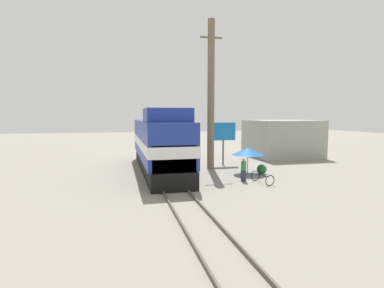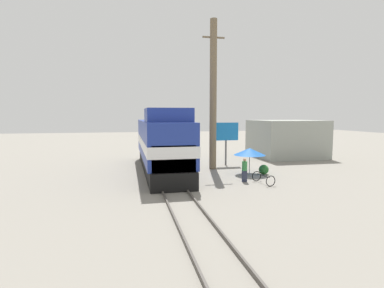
% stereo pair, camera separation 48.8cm
% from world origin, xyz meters
% --- Properties ---
extents(ground_plane, '(120.00, 120.00, 0.00)m').
position_xyz_m(ground_plane, '(0.00, 0.00, 0.00)').
color(ground_plane, gray).
extents(rail_near, '(0.08, 38.37, 0.15)m').
position_xyz_m(rail_near, '(-0.72, 0.00, 0.07)').
color(rail_near, '#4C4742').
rests_on(rail_near, ground_plane).
extents(rail_far, '(0.08, 38.37, 0.15)m').
position_xyz_m(rail_far, '(0.72, 0.00, 0.07)').
color(rail_far, '#4C4742').
rests_on(rail_far, ground_plane).
extents(locomotive, '(3.08, 14.34, 4.84)m').
position_xyz_m(locomotive, '(0.00, 3.25, 2.12)').
color(locomotive, black).
rests_on(locomotive, ground_plane).
extents(utility_pole, '(1.80, 0.57, 11.97)m').
position_xyz_m(utility_pole, '(4.23, 3.44, 6.02)').
color(utility_pole, '#726047').
rests_on(utility_pole, ground_plane).
extents(vendor_umbrella, '(2.33, 2.33, 1.97)m').
position_xyz_m(vendor_umbrella, '(6.29, 0.68, 1.70)').
color(vendor_umbrella, '#4C4C4C').
rests_on(vendor_umbrella, ground_plane).
extents(billboard_sign, '(2.26, 0.12, 3.76)m').
position_xyz_m(billboard_sign, '(5.89, 5.03, 2.79)').
color(billboard_sign, '#595959').
rests_on(billboard_sign, ground_plane).
extents(shrub_cluster, '(0.72, 0.72, 0.72)m').
position_xyz_m(shrub_cluster, '(7.30, 0.38, 0.36)').
color(shrub_cluster, '#236028').
rests_on(shrub_cluster, ground_plane).
extents(person_bystander, '(0.34, 0.34, 1.58)m').
position_xyz_m(person_bystander, '(4.94, -1.69, 0.85)').
color(person_bystander, '#2D3347').
rests_on(person_bystander, ground_plane).
extents(bicycle, '(0.91, 1.72, 0.68)m').
position_xyz_m(bicycle, '(5.91, -2.48, 0.35)').
color(bicycle, black).
rests_on(bicycle, ground_plane).
extents(building_block_distant, '(6.60, 6.24, 3.87)m').
position_xyz_m(building_block_distant, '(13.84, 8.78, 1.93)').
color(building_block_distant, '#999E93').
rests_on(building_block_distant, ground_plane).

